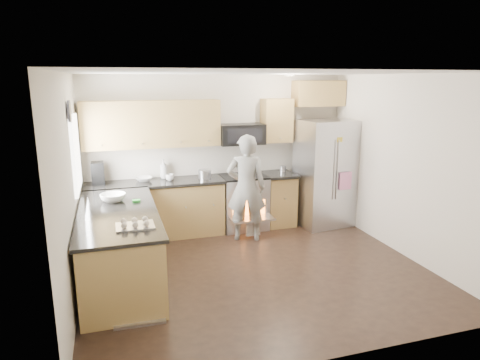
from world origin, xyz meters
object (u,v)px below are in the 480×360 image
object	(u,v)px
refrigerator	(325,173)
dish_rack	(139,309)
person	(246,188)
stove_range	(243,190)

from	to	relation	value
refrigerator	dish_rack	bearing A→B (deg)	-153.64
refrigerator	person	distance (m)	1.57
stove_range	person	bearing A→B (deg)	-102.41
stove_range	refrigerator	xyz separation A→B (m)	(1.42, -0.24, 0.25)
dish_rack	person	bearing A→B (deg)	45.84
refrigerator	dish_rack	world-z (taller)	refrigerator
refrigerator	dish_rack	size ratio (longest dim) A/B	3.34
person	dish_rack	bearing A→B (deg)	63.12
person	refrigerator	bearing A→B (deg)	-151.67
person	stove_range	bearing A→B (deg)	-85.13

